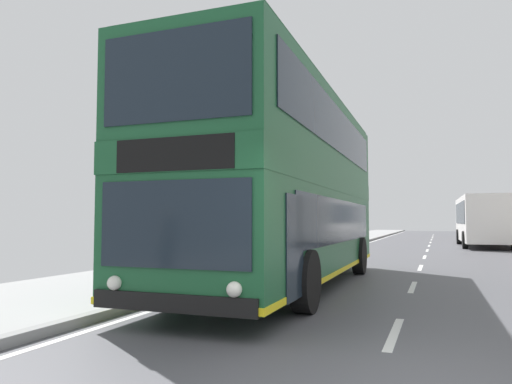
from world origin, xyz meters
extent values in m
cube|color=silver|center=(0.00, 2.60, 0.00)|extent=(0.12, 2.00, 0.00)
cube|color=silver|center=(0.00, 7.40, 0.00)|extent=(0.12, 2.00, 0.00)
cube|color=silver|center=(0.00, 12.20, 0.00)|extent=(0.12, 2.00, 0.00)
cube|color=silver|center=(0.00, 17.00, 0.00)|extent=(0.12, 2.00, 0.00)
cube|color=silver|center=(0.00, 21.80, 0.00)|extent=(0.12, 2.00, 0.00)
cube|color=silver|center=(0.00, 26.60, 0.00)|extent=(0.12, 2.00, 0.00)
cube|color=silver|center=(0.00, 31.40, 0.00)|extent=(0.12, 2.00, 0.00)
cube|color=silver|center=(0.00, 36.20, 0.00)|extent=(0.12, 2.00, 0.00)
cube|color=silver|center=(0.00, 41.00, 0.00)|extent=(0.12, 2.00, 0.00)
cube|color=silver|center=(0.00, 45.80, 0.00)|extent=(0.12, 2.00, 0.00)
cube|color=silver|center=(0.00, 50.60, 0.00)|extent=(0.12, 2.00, 0.00)
cube|color=silver|center=(-3.95, 0.00, 0.00)|extent=(0.12, 133.00, 0.00)
cube|color=#19512D|center=(-2.73, 6.42, 1.25)|extent=(2.66, 10.28, 1.81)
cube|color=#19512D|center=(-2.73, 6.42, 2.40)|extent=(2.67, 10.33, 0.47)
cube|color=#19512D|center=(-2.73, 6.42, 3.46)|extent=(2.66, 10.28, 1.65)
cube|color=#154527|center=(-2.73, 6.42, 4.32)|extent=(2.58, 9.97, 0.08)
cube|color=#19232D|center=(-2.66, 1.28, 1.47)|extent=(2.22, 0.06, 1.16)
cube|color=black|center=(-2.66, 1.28, 2.40)|extent=(1.77, 0.05, 0.45)
cube|color=#19232D|center=(-2.66, 1.28, 3.46)|extent=(2.22, 0.06, 1.26)
cube|color=black|center=(-2.66, 1.28, 0.45)|extent=(2.40, 0.11, 0.24)
cube|color=yellow|center=(-2.73, 6.42, 0.41)|extent=(2.68, 10.33, 0.10)
cube|color=#19232D|center=(-1.45, 6.69, 1.51)|extent=(0.12, 7.99, 0.94)
cube|color=#19232D|center=(-1.45, 6.44, 3.54)|extent=(0.14, 9.22, 0.99)
cube|color=#19232D|center=(-4.00, 6.66, 1.51)|extent=(0.12, 7.99, 0.94)
cube|color=#19232D|center=(-4.00, 6.40, 3.54)|extent=(0.14, 9.22, 0.99)
sphere|color=white|center=(-1.78, 1.28, 0.67)|extent=(0.20, 0.20, 0.20)
sphere|color=white|center=(-3.55, 1.25, 0.67)|extent=(0.20, 0.20, 0.20)
cube|color=#19232D|center=(-1.40, 2.66, 1.13)|extent=(0.03, 0.90, 1.56)
cylinder|color=black|center=(-1.48, 3.51, 0.52)|extent=(0.31, 1.04, 1.04)
cylinder|color=black|center=(-3.90, 3.48, 0.52)|extent=(0.31, 1.04, 1.04)
cylinder|color=black|center=(-1.55, 9.66, 0.52)|extent=(0.31, 1.04, 1.04)
cylinder|color=black|center=(-3.98, 9.63, 0.52)|extent=(0.31, 1.04, 1.04)
cube|color=white|center=(3.03, 26.88, 1.61)|extent=(2.67, 9.32, 2.58)
cube|color=#19232D|center=(1.77, 26.85, 1.97)|extent=(0.18, 7.88, 1.24)
cube|color=#19232D|center=(4.28, 26.90, 1.97)|extent=(0.18, 7.88, 1.24)
cube|color=#19232D|center=(2.93, 31.53, 1.87)|extent=(2.14, 0.07, 1.55)
cylinder|color=black|center=(1.78, 29.49, 0.48)|extent=(0.30, 0.97, 0.96)
cylinder|color=black|center=(4.17, 29.54, 0.48)|extent=(0.30, 0.97, 0.96)
cylinder|color=black|center=(1.89, 24.02, 0.48)|extent=(0.30, 0.97, 0.96)
camera|label=1|loc=(0.59, -4.13, 1.51)|focal=33.32mm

